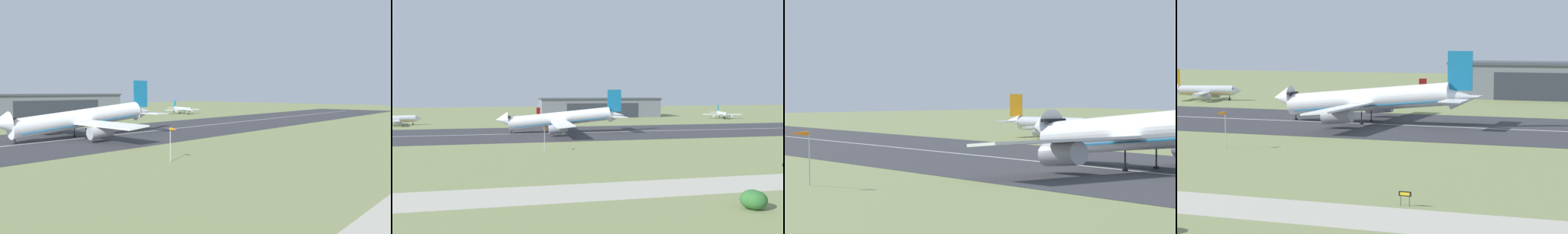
# 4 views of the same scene
# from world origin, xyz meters

# --- Properties ---
(ground_plane) EXTENTS (651.58, 651.58, 0.00)m
(ground_plane) POSITION_xyz_m (0.00, 57.36, 0.00)
(ground_plane) COLOR #7A8451
(airplane_landing) EXTENTS (51.50, 55.75, 17.07)m
(airplane_landing) POSITION_xyz_m (-23.08, 116.50, 5.41)
(airplane_landing) COLOR white
(airplane_landing) RESTS_ON ground_plane
(airplane_parked_west) EXTENTS (25.27, 22.12, 10.23)m
(airplane_parked_west) POSITION_xyz_m (-96.84, 163.41, 3.09)
(airplane_parked_west) COLOR silver
(airplane_parked_west) RESTS_ON ground_plane
(windsock_pole) EXTENTS (1.19, 2.53, 6.63)m
(windsock_pole) POSITION_xyz_m (-34.18, 68.44, 5.93)
(windsock_pole) COLOR #B7B7BC
(windsock_pole) RESTS_ON ground_plane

